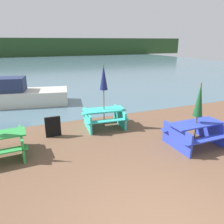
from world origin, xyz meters
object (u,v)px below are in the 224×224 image
Objects in this scene: picnic_table_teal at (104,116)px; signboard at (53,127)px; picnic_table_blue at (195,132)px; umbrella_navy at (104,78)px; umbrella_darkgreen at (199,100)px; boat at (19,95)px.

signboard is at bearing -174.51° from picnic_table_teal.
picnic_table_blue is 4.94m from signboard.
picnic_table_blue is 1.03× the size of picnic_table_teal.
picnic_table_teal is 0.70× the size of umbrella_navy.
signboard is (-2.04, -0.20, -0.07)m from picnic_table_teal.
umbrella_darkgreen is 5.07m from signboard.
boat is 6.66× the size of signboard.
picnic_table_teal is at bearing 0.00° from umbrella_navy.
picnic_table_teal is 0.82× the size of umbrella_darkgreen.
boat is (-3.18, 4.79, 0.11)m from picnic_table_teal.
umbrella_darkgreen is at bearing 0.00° from picnic_table_blue.
umbrella_darkgreen is 0.85× the size of umbrella_navy.
picnic_table_blue reaches higher than picnic_table_teal.
boat is 5.11m from signboard.
signboard reaches higher than picnic_table_teal.
umbrella_darkgreen is 0.42× the size of boat.
umbrella_darkgreen reaches higher than picnic_table_teal.
signboard is at bearing 149.99° from umbrella_darkgreen.
boat is (-3.18, 4.79, -1.43)m from umbrella_navy.
umbrella_darkgreen reaches higher than picnic_table_blue.
boat is at bearing 102.85° from signboard.
boat is (-5.41, 7.45, 0.08)m from picnic_table_blue.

